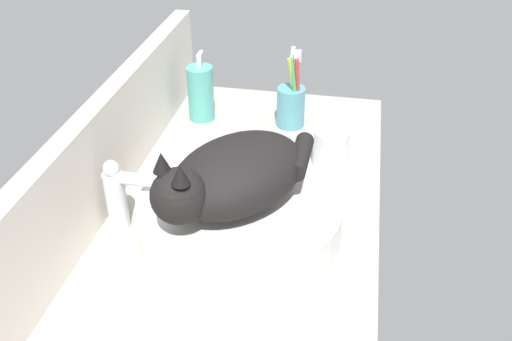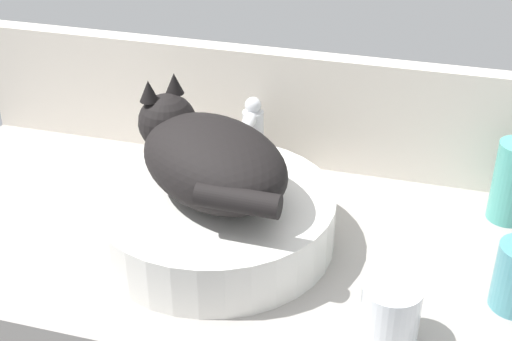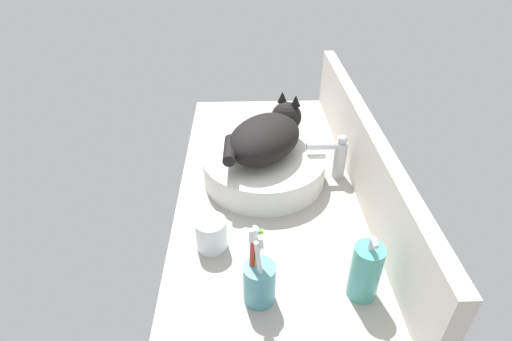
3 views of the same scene
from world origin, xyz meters
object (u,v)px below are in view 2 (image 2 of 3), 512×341
Objects in this scene: cat at (208,157)px; water_glass at (390,316)px; sink_basin at (216,218)px; faucet at (251,135)px.

cat is 3.87× the size of water_glass.
cat reaches higher than sink_basin.
sink_basin is 9.81cm from cat.
sink_basin is 1.15× the size of cat.
sink_basin reaches higher than water_glass.
water_glass is at bearing -51.30° from faucet.
sink_basin is 30.06cm from water_glass.
faucet is at bearing 88.41° from cat.
sink_basin is at bearing 153.23° from water_glass.
sink_basin is at bearing -32.51° from cat.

